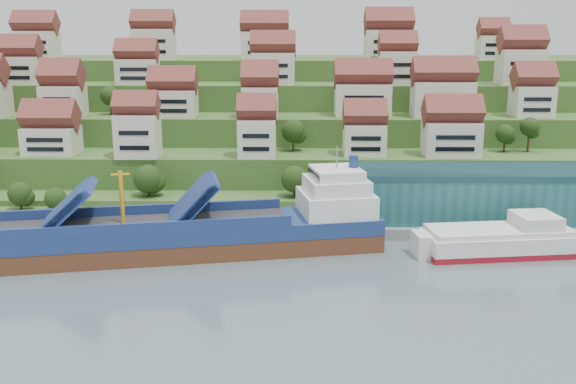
{
  "coord_description": "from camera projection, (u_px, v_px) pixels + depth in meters",
  "views": [
    {
      "loc": [
        9.41,
        -108.28,
        37.39
      ],
      "look_at": [
        7.79,
        14.0,
        8.0
      ],
      "focal_mm": 40.0,
      "sensor_mm": 36.0,
      "label": 1
    }
  ],
  "objects": [
    {
      "name": "quay",
      "position": [
        349.0,
        225.0,
        128.2
      ],
      "size": [
        180.0,
        14.0,
        2.2
      ],
      "primitive_type": "cube",
      "color": "gray",
      "rests_on": "ground"
    },
    {
      "name": "hillside_trees",
      "position": [
        210.0,
        135.0,
        151.66
      ],
      "size": [
        141.04,
        61.79,
        29.68
      ],
      "color": "#223F15",
      "rests_on": "ground"
    },
    {
      "name": "hillside",
      "position": [
        268.0,
        121.0,
        212.32
      ],
      "size": [
        260.0,
        128.0,
        31.0
      ],
      "color": "#2D4C1E",
      "rests_on": "ground"
    },
    {
      "name": "warehouse",
      "position": [
        509.0,
        193.0,
        128.31
      ],
      "size": [
        60.0,
        15.0,
        10.0
      ],
      "primitive_type": "cube",
      "color": "#235E60",
      "rests_on": "quay"
    },
    {
      "name": "ground",
      "position": [
        243.0,
        254.0,
        114.13
      ],
      "size": [
        300.0,
        300.0,
        0.0
      ],
      "primitive_type": "plane",
      "color": "slate",
      "rests_on": "ground"
    },
    {
      "name": "second_ship",
      "position": [
        502.0,
        241.0,
        113.98
      ],
      "size": [
        27.46,
        13.1,
        7.66
      ],
      "rotation": [
        0.0,
        0.0,
        0.13
      ],
      "color": "maroon",
      "rests_on": "ground"
    },
    {
      "name": "hillside_village",
      "position": [
        252.0,
        86.0,
        168.43
      ],
      "size": [
        153.37,
        65.03,
        29.02
      ],
      "color": "beige",
      "rests_on": "ground"
    },
    {
      "name": "flagpole",
      "position": [
        342.0,
        203.0,
        122.01
      ],
      "size": [
        1.28,
        0.16,
        8.0
      ],
      "color": "gray",
      "rests_on": "quay"
    },
    {
      "name": "cargo_ship",
      "position": [
        162.0,
        236.0,
        113.06
      ],
      "size": [
        83.41,
        28.77,
        18.35
      ],
      "rotation": [
        0.0,
        0.0,
        0.2
      ],
      "color": "#58301B",
      "rests_on": "ground"
    }
  ]
}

